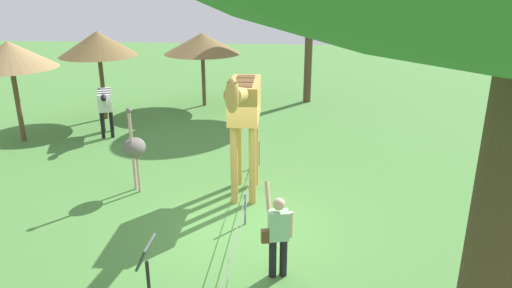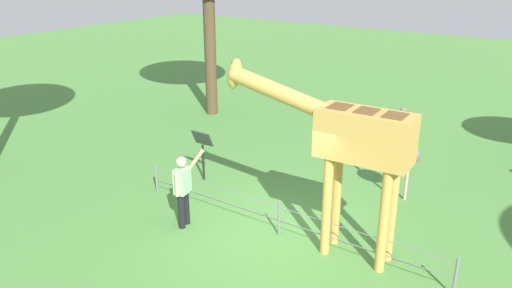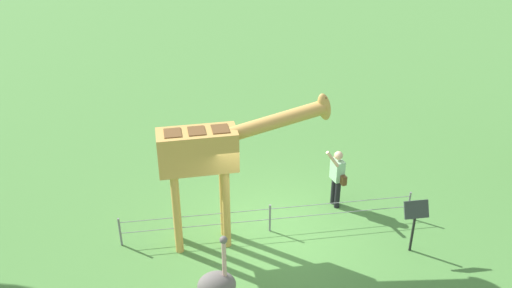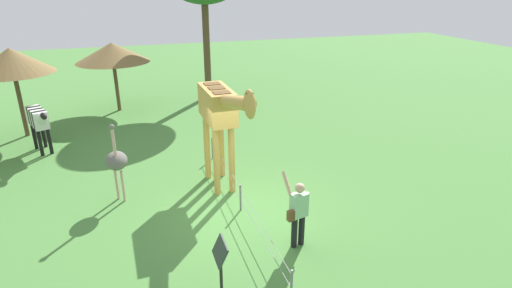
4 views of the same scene
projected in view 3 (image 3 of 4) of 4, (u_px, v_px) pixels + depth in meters
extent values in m
plane|color=#4C843D|center=(271.00, 234.00, 12.87)|extent=(60.00, 60.00, 0.00)
cylinder|color=gold|center=(224.00, 199.00, 12.43)|extent=(0.18, 0.18, 2.01)
cylinder|color=gold|center=(226.00, 209.00, 12.05)|extent=(0.18, 0.18, 2.01)
cylinder|color=gold|center=(176.00, 204.00, 12.24)|extent=(0.18, 0.18, 2.01)
cylinder|color=gold|center=(177.00, 215.00, 11.86)|extent=(0.18, 0.18, 2.01)
cube|color=gold|center=(198.00, 150.00, 11.47)|extent=(1.72, 0.76, 0.90)
cube|color=brown|center=(220.00, 129.00, 11.34)|extent=(0.38, 0.45, 0.02)
cube|color=brown|center=(197.00, 131.00, 11.25)|extent=(0.38, 0.45, 0.02)
cube|color=brown|center=(172.00, 133.00, 11.17)|extent=(0.38, 0.45, 0.02)
cylinder|color=gold|center=(275.00, 122.00, 11.51)|extent=(2.26, 0.40, 0.81)
ellipsoid|color=gold|center=(324.00, 107.00, 11.58)|extent=(0.43, 0.28, 0.69)
cylinder|color=brown|center=(324.00, 98.00, 11.55)|extent=(0.05, 0.05, 0.14)
cylinder|color=brown|center=(325.00, 100.00, 11.44)|extent=(0.05, 0.05, 0.14)
cylinder|color=black|center=(337.00, 194.00, 13.71)|extent=(0.14, 0.14, 0.78)
cylinder|color=black|center=(334.00, 190.00, 13.87)|extent=(0.14, 0.14, 0.78)
cube|color=#93C699|center=(337.00, 170.00, 13.48)|extent=(0.31, 0.40, 0.55)
sphere|color=#D8AD8C|center=(339.00, 156.00, 13.29)|extent=(0.22, 0.22, 0.22)
cylinder|color=#D8AD8C|center=(333.00, 159.00, 13.06)|extent=(0.39, 0.16, 0.49)
cylinder|color=#D8AD8C|center=(333.00, 166.00, 13.66)|extent=(0.08, 0.08, 0.50)
cube|color=brown|center=(343.00, 180.00, 13.40)|extent=(0.16, 0.22, 0.24)
ellipsoid|color=#66605B|center=(217.00, 285.00, 9.63)|extent=(0.70, 0.56, 0.49)
cylinder|color=#CC9E93|center=(224.00, 260.00, 9.40)|extent=(0.08, 0.08, 0.80)
sphere|color=#66605B|center=(223.00, 240.00, 9.19)|extent=(0.14, 0.14, 0.14)
cylinder|color=black|center=(412.00, 233.00, 12.13)|extent=(0.06, 0.06, 0.95)
cube|color=#333D38|center=(416.00, 209.00, 11.82)|extent=(0.56, 0.21, 0.38)
cylinder|color=slate|center=(120.00, 232.00, 12.33)|extent=(0.05, 0.05, 0.75)
cylinder|color=slate|center=(270.00, 218.00, 12.82)|extent=(0.05, 0.05, 0.75)
cylinder|color=slate|center=(409.00, 205.00, 13.30)|extent=(0.05, 0.05, 0.75)
cube|color=slate|center=(270.00, 209.00, 12.70)|extent=(7.00, 0.01, 0.01)
cube|color=slate|center=(270.00, 219.00, 12.84)|extent=(7.00, 0.01, 0.01)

